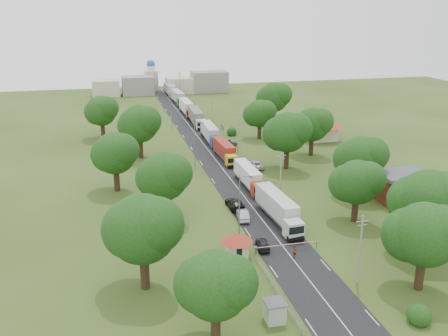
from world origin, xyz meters
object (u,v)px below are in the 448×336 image
object	(u,v)px
guard_booth	(237,243)
truck_0	(279,209)
car_lane_front	(263,244)
car_lane_mid	(243,215)
boom_barrier	(277,246)
info_sign	(222,130)
pedestrian_near	(295,252)

from	to	relation	value
guard_booth	truck_0	bearing A→B (deg)	45.92
guard_booth	car_lane_front	world-z (taller)	guard_booth
guard_booth	truck_0	xyz separation A→B (m)	(9.45, 9.76, 0.05)
car_lane_front	car_lane_mid	distance (m)	10.45
guard_booth	car_lane_mid	bearing A→B (deg)	70.65
boom_barrier	car_lane_mid	bearing A→B (deg)	97.82
info_sign	pedestrian_near	xyz separation A→B (m)	(-4.84, -62.06, -2.21)
guard_booth	info_sign	distance (m)	61.27
boom_barrier	info_sign	distance (m)	60.39
info_sign	guard_booth	bearing A→B (deg)	-101.68
guard_booth	car_lane_mid	xyz separation A→B (m)	(4.20, 11.95, -1.38)
car_lane_mid	boom_barrier	bearing A→B (deg)	105.41
guard_booth	car_lane_front	xyz separation A→B (m)	(4.20, 1.50, -1.47)
guard_booth	truck_0	distance (m)	13.59
boom_barrier	info_sign	bearing A→B (deg)	83.76
truck_0	pedestrian_near	world-z (taller)	truck_0
guard_booth	pedestrian_near	distance (m)	7.96
info_sign	truck_0	bearing A→B (deg)	-93.36
boom_barrier	car_lane_mid	size ratio (longest dim) A/B	1.94
info_sign	car_lane_front	bearing A→B (deg)	-97.98
info_sign	car_lane_mid	distance (m)	48.79
boom_barrier	pedestrian_near	distance (m)	2.69
info_sign	car_lane_front	size ratio (longest dim) A/B	1.01
boom_barrier	car_lane_front	size ratio (longest dim) A/B	2.28
guard_booth	car_lane_front	distance (m)	4.70
info_sign	pedestrian_near	bearing A→B (deg)	-94.45
car_lane_front	guard_booth	bearing A→B (deg)	27.64
truck_0	pedestrian_near	size ratio (longest dim) A/B	9.59
car_lane_front	car_lane_mid	bearing A→B (deg)	-82.03
pedestrian_near	truck_0	bearing A→B (deg)	67.02
boom_barrier	car_lane_mid	world-z (taller)	car_lane_mid
car_lane_mid	pedestrian_near	world-z (taller)	pedestrian_near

